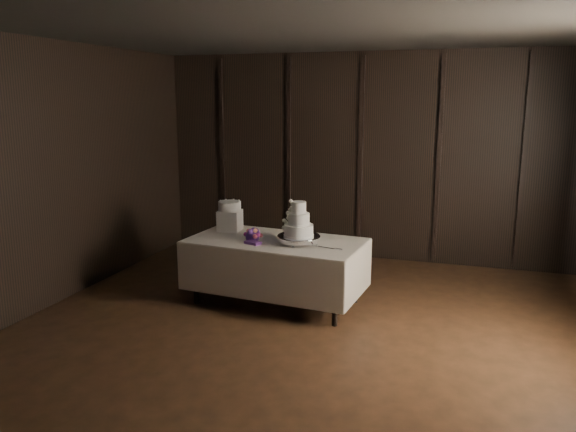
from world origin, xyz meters
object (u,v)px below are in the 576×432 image
Objects in this scene: cake_stand at (299,240)px; small_cake at (230,206)px; display_table at (276,269)px; bouquet at (252,236)px; wedding_cake at (296,222)px; box_pedestal at (230,220)px.

cake_stand is 1.08m from small_cake.
small_cake reaches higher than display_table.
bouquet is at bearing -41.76° from small_cake.
wedding_cake reaches higher than box_pedestal.
box_pedestal reaches higher than cake_stand.
box_pedestal is at bearing 171.81° from wedding_cake.
cake_stand is 0.54m from bouquet.
small_cake is at bearing 0.00° from box_pedestal.
box_pedestal is 0.18m from small_cake.
small_cake is (-0.69, 0.28, 0.65)m from display_table.
bouquet reaches higher than cake_stand.
display_table is 0.50m from cake_stand.
box_pedestal is (-0.45, 0.41, 0.06)m from bouquet.
cake_stand reaches higher than display_table.
small_cake reaches higher than box_pedestal.
small_cake is (-0.99, 0.35, 0.26)m from cake_stand.
cake_stand is 1.24× the size of bouquet.
wedding_cake is at bearing -150.26° from cake_stand.
wedding_cake is at bearing -20.99° from small_cake.
bouquet reaches higher than display_table.
bouquet is (-0.53, -0.05, 0.02)m from cake_stand.
small_cake reaches higher than bouquet.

